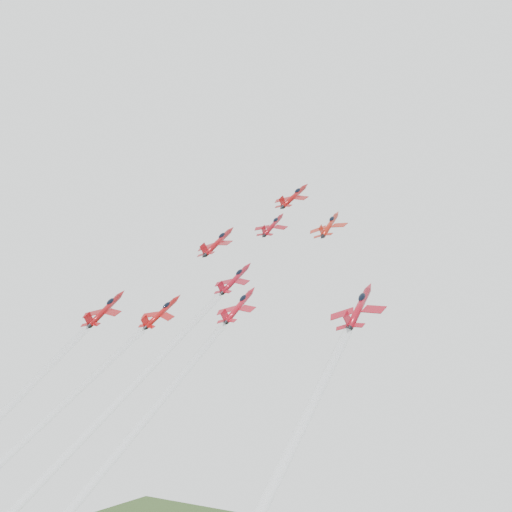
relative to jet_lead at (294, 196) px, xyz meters
The scene contains 7 objects.
jet_lead is the anchor object (origin of this frame).
jet_row2_left 24.49m from the jet_lead, 125.35° to the right, with size 10.47×12.66×10.27m.
jet_row2_center 16.03m from the jet_lead, 85.68° to the right, with size 8.62×10.43×8.46m.
jet_row2_right 25.88m from the jet_lead, 42.26° to the right, with size 8.95×10.82×8.77m.
jet_center 82.05m from the jet_lead, 87.62° to the right, with size 8.72×74.62×60.68m.
jet_rear_left 92.97m from the jet_lead, 97.40° to the right, with size 8.66×74.14×60.29m.
jet_rear_right 92.35m from the jet_lead, 83.04° to the right, with size 8.74×74.81×60.84m.
Camera 1 is at (63.04, -99.29, 126.98)m, focal length 40.00 mm.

